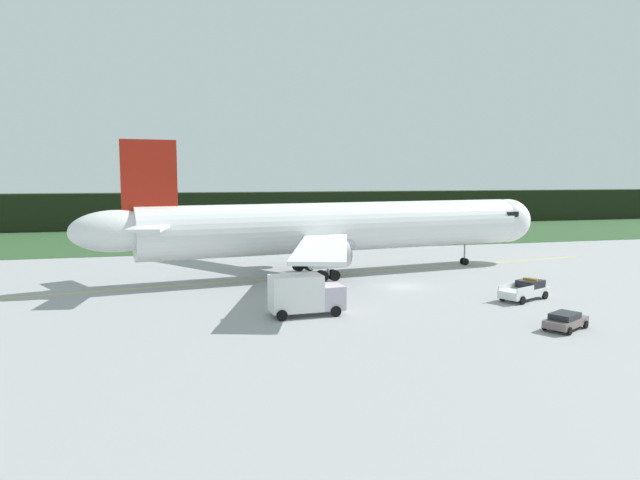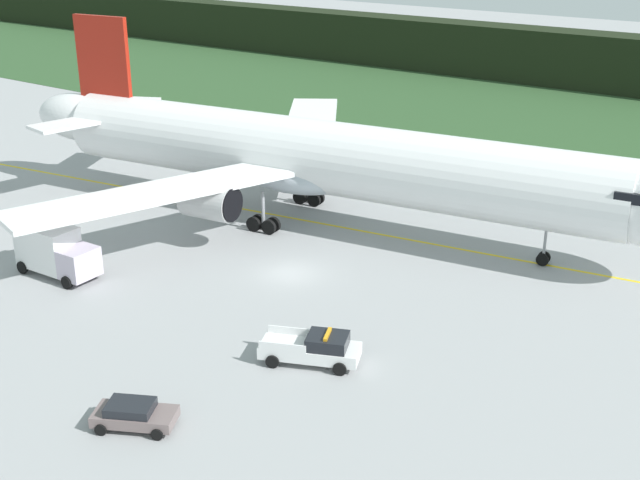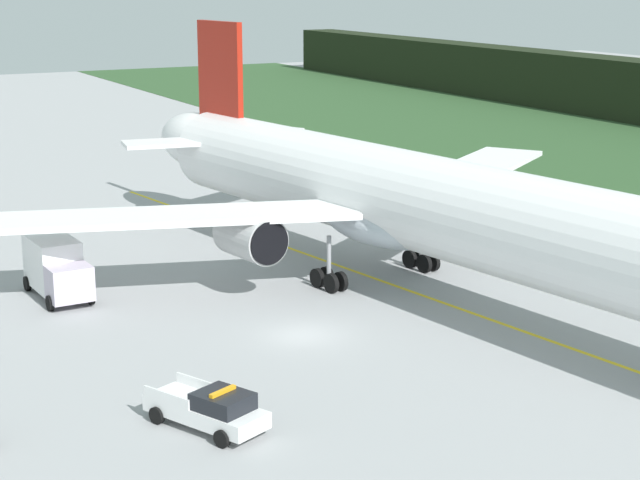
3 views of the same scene
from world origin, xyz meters
name	(u,v)px [view 2 (image 2 of 3)]	position (x,y,z in m)	size (l,w,h in m)	color
ground	(290,273)	(0.00, 0.00, 0.00)	(320.00, 320.00, 0.00)	#97999B
grass_verge	(570,126)	(0.00, 53.19, 0.02)	(320.00, 43.25, 0.04)	#2C4C28
distant_tree_line	(635,65)	(0.00, 76.62, 3.89)	(288.00, 6.49, 7.78)	black
taxiway_centerline_main	(323,224)	(-3.98, 9.34, 0.00)	(74.73, 0.30, 0.01)	yellow
airliner	(318,158)	(-4.43, 9.27, 5.47)	(57.41, 43.98, 15.23)	white
ops_pickup_truck	(314,348)	(8.70, -8.82, 0.90)	(5.90, 4.12, 1.94)	white
catering_truck	(55,251)	(-12.84, -9.73, 1.80)	(6.28, 2.94, 3.60)	#C2B4C8
staff_car	(134,414)	(5.35, -18.98, 0.70)	(4.39, 3.51, 1.30)	#6E5E5D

